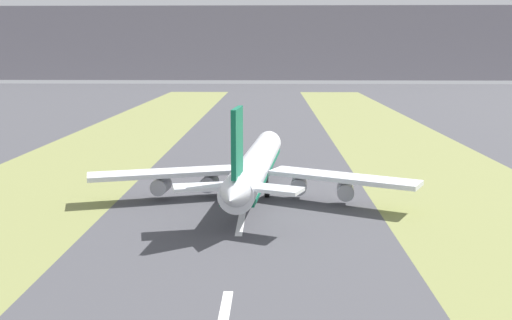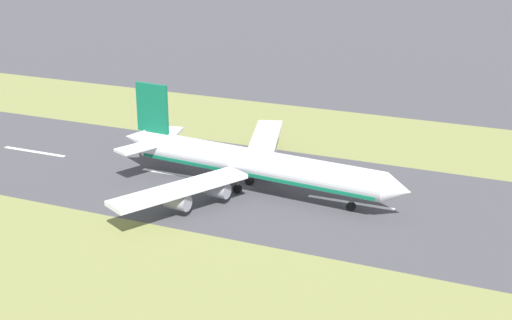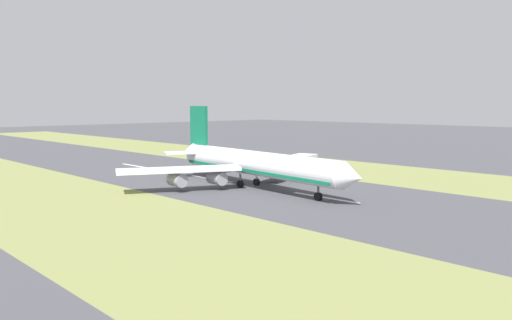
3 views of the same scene
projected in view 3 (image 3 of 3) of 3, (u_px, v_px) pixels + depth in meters
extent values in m
plane|color=#424247|center=(254.00, 186.00, 127.34)|extent=(800.00, 800.00, 0.00)
cube|color=olive|center=(356.00, 170.00, 158.49)|extent=(40.00, 600.00, 0.01)
cube|color=olive|center=(86.00, 212.00, 96.18)|extent=(40.00, 600.00, 0.01)
cube|color=silver|center=(137.00, 166.00, 168.02)|extent=(1.20, 18.00, 0.01)
cube|color=silver|center=(212.00, 179.00, 139.50)|extent=(1.20, 18.00, 0.01)
cube|color=silver|center=(325.00, 198.00, 110.98)|extent=(1.20, 18.00, 0.01)
cylinder|color=silver|center=(256.00, 163.00, 123.12)|extent=(11.01, 56.31, 6.00)
cone|color=silver|center=(352.00, 177.00, 99.56)|extent=(6.31, 5.51, 5.88)
cone|color=silver|center=(190.00, 151.00, 146.97)|extent=(5.62, 6.43, 5.10)
cube|color=#0F6647|center=(256.00, 170.00, 123.30)|extent=(10.51, 54.05, 0.70)
cube|color=silver|center=(288.00, 159.00, 139.74)|extent=(29.49, 14.14, 0.90)
cube|color=silver|center=(179.00, 170.00, 117.85)|extent=(28.54, 18.58, 0.90)
cylinder|color=#93939E|center=(273.00, 172.00, 132.21)|extent=(3.62, 5.07, 3.20)
cylinder|color=#93939E|center=(289.00, 168.00, 140.54)|extent=(3.62, 5.07, 3.20)
cylinder|color=#93939E|center=(217.00, 178.00, 120.95)|extent=(3.62, 5.07, 3.20)
cylinder|color=#93939E|center=(177.00, 180.00, 118.02)|extent=(3.62, 5.07, 3.20)
cube|color=#0F6647|center=(199.00, 125.00, 142.26)|extent=(1.52, 8.04, 11.00)
cube|color=silver|center=(215.00, 150.00, 146.53)|extent=(10.73, 6.51, 0.60)
cube|color=silver|center=(182.00, 153.00, 139.65)|extent=(10.92, 7.98, 0.60)
cylinder|color=#59595E|center=(318.00, 189.00, 107.09)|extent=(0.50, 0.50, 3.20)
cylinder|color=black|center=(318.00, 197.00, 107.27)|extent=(1.06, 1.87, 1.80)
cylinder|color=#59595E|center=(257.00, 176.00, 127.47)|extent=(0.50, 0.50, 3.20)
cylinder|color=black|center=(257.00, 182.00, 127.65)|extent=(1.06, 1.87, 1.80)
cylinder|color=#59595E|center=(240.00, 178.00, 124.22)|extent=(0.50, 0.50, 3.20)
cylinder|color=black|center=(240.00, 184.00, 124.40)|extent=(1.06, 1.87, 1.80)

